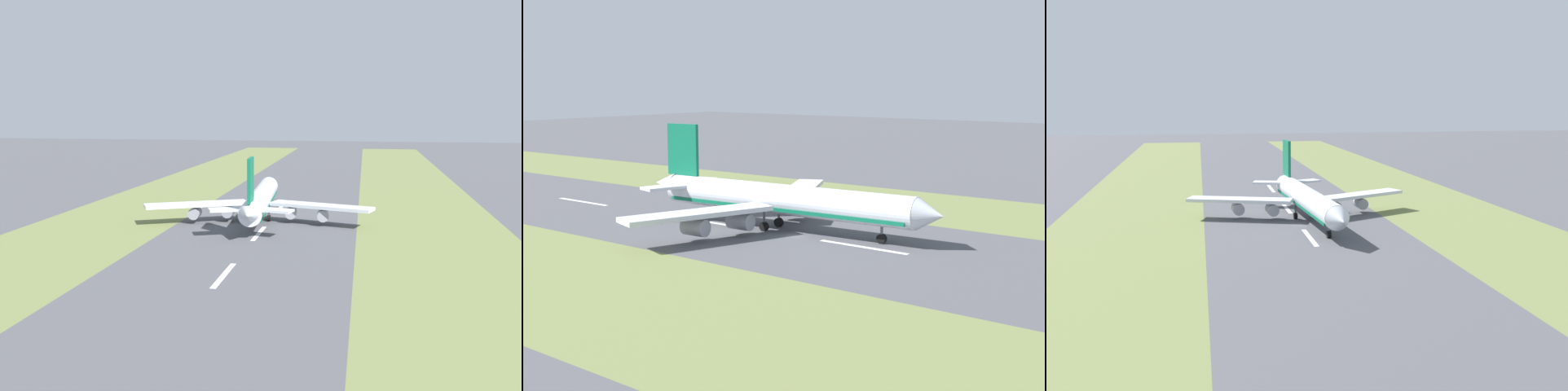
% 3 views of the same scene
% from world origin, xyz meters
% --- Properties ---
extents(ground_plane, '(800.00, 800.00, 0.00)m').
position_xyz_m(ground_plane, '(0.00, 0.00, 0.00)').
color(ground_plane, '#4C4C51').
extents(grass_median_west, '(40.00, 600.00, 0.01)m').
position_xyz_m(grass_median_west, '(-45.00, 0.00, 0.00)').
color(grass_median_west, olive).
rests_on(grass_median_west, ground).
extents(grass_median_east, '(40.00, 600.00, 0.01)m').
position_xyz_m(grass_median_east, '(45.00, 0.00, 0.00)').
color(grass_median_east, olive).
rests_on(grass_median_east, ground).
extents(centreline_dash_near, '(1.20, 18.00, 0.01)m').
position_xyz_m(centreline_dash_near, '(0.00, -64.90, 0.01)').
color(centreline_dash_near, silver).
rests_on(centreline_dash_near, ground).
extents(centreline_dash_mid, '(1.20, 18.00, 0.01)m').
position_xyz_m(centreline_dash_mid, '(0.00, -24.90, 0.01)').
color(centreline_dash_mid, silver).
rests_on(centreline_dash_mid, ground).
extents(centreline_dash_far, '(1.20, 18.00, 0.01)m').
position_xyz_m(centreline_dash_far, '(0.00, 15.10, 0.01)').
color(centreline_dash_far, silver).
rests_on(centreline_dash_far, ground).
extents(airplane_main_jet, '(63.97, 67.22, 20.20)m').
position_xyz_m(airplane_main_jet, '(-2.76, -6.80, 6.02)').
color(airplane_main_jet, silver).
rests_on(airplane_main_jet, ground).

